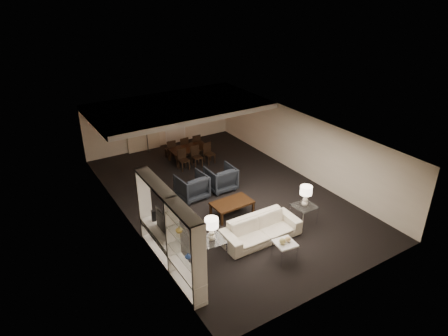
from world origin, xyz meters
name	(u,v)px	position (x,y,z in m)	size (l,w,h in m)	color
floor	(224,195)	(0.00, 0.00, 0.00)	(11.00, 11.00, 0.00)	black
ceiling	(224,131)	(0.00, 0.00, 2.50)	(7.00, 11.00, 0.02)	silver
wall_back	(160,120)	(0.00, 5.50, 1.25)	(7.00, 0.02, 2.50)	beige
wall_front	(343,247)	(0.00, -5.50, 1.25)	(7.00, 0.02, 2.50)	beige
wall_left	(127,190)	(-3.50, 0.00, 1.25)	(0.02, 11.00, 2.50)	beige
wall_right	(300,144)	(3.50, 0.00, 1.25)	(0.02, 11.00, 2.50)	beige
ceiling_soffit	(178,107)	(0.00, 3.50, 2.40)	(7.00, 4.00, 0.20)	silver
curtains	(142,125)	(-0.90, 5.42, 1.20)	(1.50, 0.12, 2.40)	beige
door	(175,121)	(0.70, 5.47, 1.05)	(0.90, 0.05, 2.10)	silver
painting	(201,106)	(2.10, 5.46, 1.55)	(0.95, 0.04, 0.65)	#142D38
media_unit	(169,232)	(-3.31, -2.60, 1.18)	(0.38, 3.40, 2.35)	white
pendant_light	(185,117)	(0.30, 3.50, 1.92)	(0.52, 0.52, 0.24)	#D8591E
sofa	(261,229)	(-0.45, -2.83, 0.36)	(2.44, 0.96, 0.71)	beige
coffee_table	(232,208)	(-0.45, -1.23, 0.24)	(1.34, 0.78, 0.48)	black
armchair_left	(192,186)	(-1.05, 0.47, 0.45)	(0.97, 1.00, 0.91)	black
armchair_right	(221,178)	(0.15, 0.47, 0.45)	(0.97, 1.00, 0.91)	black
side_table_left	(212,249)	(-2.15, -2.83, 0.31)	(0.67, 0.67, 0.63)	white
side_table_right	(304,214)	(1.25, -2.83, 0.31)	(0.67, 0.67, 0.63)	white
table_lamp_left	(212,229)	(-2.15, -2.83, 0.97)	(0.38, 0.38, 0.69)	white
table_lamp_right	(306,196)	(1.25, -2.83, 0.97)	(0.38, 0.38, 0.69)	beige
marble_table	(284,251)	(-0.45, -3.93, 0.28)	(0.56, 0.56, 0.56)	silver
gold_gourd_a	(282,241)	(-0.55, -3.93, 0.65)	(0.18, 0.18, 0.18)	tan
gold_gourd_b	(288,239)	(-0.35, -3.93, 0.64)	(0.16, 0.16, 0.16)	#DCB674
television	(161,225)	(-3.28, -2.03, 1.06)	(0.14, 1.09, 0.63)	black
vase_blue	(188,256)	(-3.31, -3.69, 1.14)	(0.15, 0.15, 0.16)	#234297
vase_amber	(179,230)	(-3.31, -3.26, 1.65)	(0.17, 0.17, 0.18)	gold
floor_speaker	(155,226)	(-3.20, -1.27, 0.54)	(0.12, 0.12, 1.08)	black
dining_table	(190,154)	(0.32, 3.30, 0.29)	(1.67, 0.93, 0.59)	black
chair_nl	(184,160)	(-0.28, 2.65, 0.44)	(0.40, 0.40, 0.87)	black
chair_nm	(197,157)	(0.32, 2.65, 0.44)	(0.40, 0.40, 0.87)	black
chair_nr	(209,153)	(0.92, 2.65, 0.44)	(0.40, 0.40, 0.87)	black
chair_fl	(170,149)	(-0.28, 3.95, 0.44)	(0.40, 0.40, 0.87)	black
chair_fm	(183,146)	(0.32, 3.95, 0.44)	(0.40, 0.40, 0.87)	black
chair_fr	(195,143)	(0.92, 3.95, 0.44)	(0.40, 0.40, 0.87)	black
floor_lamp	(147,135)	(-0.81, 5.20, 0.79)	(0.23, 0.23, 1.58)	black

